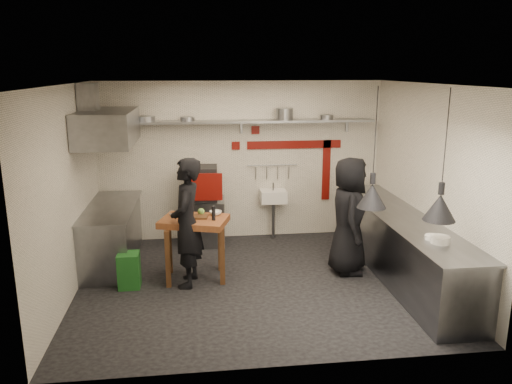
{
  "coord_description": "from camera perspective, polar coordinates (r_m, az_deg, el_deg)",
  "views": [
    {
      "loc": [
        -0.81,
        -6.61,
        3.0
      ],
      "look_at": [
        0.04,
        0.3,
        1.27
      ],
      "focal_mm": 35.0,
      "sensor_mm": 36.0,
      "label": 1
    }
  ],
  "objects": [
    {
      "name": "red_tile_b",
      "position": [
        8.82,
        -2.33,
        5.31
      ],
      "size": [
        0.14,
        0.02,
        0.14
      ],
      "primitive_type": "cube",
      "color": "#650D08",
      "rests_on": "wall_back"
    },
    {
      "name": "wall_left",
      "position": [
        7.01,
        -20.75,
        -0.19
      ],
      "size": [
        0.04,
        4.2,
        2.8
      ],
      "primitive_type": "cube",
      "color": "beige",
      "rests_on": "floor"
    },
    {
      "name": "shelf_bracket_right",
      "position": [
        9.15,
        10.35,
        7.56
      ],
      "size": [
        0.04,
        0.06,
        0.24
      ],
      "primitive_type": "cube",
      "color": "slate",
      "rests_on": "wall_back"
    },
    {
      "name": "oven_glass",
      "position": [
        8.33,
        -5.71,
        0.6
      ],
      "size": [
        0.34,
        0.03,
        0.34
      ],
      "primitive_type": "cube",
      "rotation": [
        0.0,
        0.0,
        -0.06
      ],
      "color": "black",
      "rests_on": "oven_door"
    },
    {
      "name": "counter_left",
      "position": [
        8.18,
        -16.12,
        -4.8
      ],
      "size": [
        0.7,
        1.9,
        0.9
      ],
      "primitive_type": "cube",
      "color": "slate",
      "rests_on": "floor"
    },
    {
      "name": "cutting_board",
      "position": [
        7.22,
        -6.76,
        -2.81
      ],
      "size": [
        0.34,
        0.26,
        0.02
      ],
      "primitive_type": "cube",
      "rotation": [
        0.0,
        0.0,
        -0.14
      ],
      "color": "#4C2D17",
      "rests_on": "prep_table"
    },
    {
      "name": "red_tile_a",
      "position": [
        8.82,
        -0.06,
        7.09
      ],
      "size": [
        0.14,
        0.02,
        0.14
      ],
      "primitive_type": "cube",
      "color": "#650D08",
      "rests_on": "wall_back"
    },
    {
      "name": "ceiling",
      "position": [
        6.66,
        -0.02,
        12.21
      ],
      "size": [
        5.0,
        5.0,
        0.0
      ],
      "primitive_type": "plane",
      "color": "beige",
      "rests_on": "floor"
    },
    {
      "name": "oven_stand",
      "position": [
        8.75,
        -5.8,
        -3.42
      ],
      "size": [
        0.7,
        0.64,
        0.8
      ],
      "primitive_type": "cube",
      "rotation": [
        0.0,
        0.0,
        -0.06
      ],
      "color": "slate",
      "rests_on": "floor"
    },
    {
      "name": "prep_table",
      "position": [
        7.34,
        -6.99,
        -6.43
      ],
      "size": [
        1.07,
        0.88,
        0.92
      ],
      "primitive_type": null,
      "rotation": [
        0.0,
        0.0,
        -0.29
      ],
      "color": "brown",
      "rests_on": "floor"
    },
    {
      "name": "shelf_bracket_mid",
      "position": [
        8.77,
        -1.69,
        7.51
      ],
      "size": [
        0.04,
        0.06,
        0.24
      ],
      "primitive_type": "cube",
      "color": "slate",
      "rests_on": "wall_back"
    },
    {
      "name": "heat_lamp_far",
      "position": [
        6.04,
        20.74,
        3.86
      ],
      "size": [
        0.43,
        0.43,
        1.52
      ],
      "primitive_type": null,
      "rotation": [
        0.0,
        0.0,
        -0.16
      ],
      "color": "black",
      "rests_on": "ceiling"
    },
    {
      "name": "wall_front",
      "position": [
        4.86,
        3.03,
        -5.34
      ],
      "size": [
        5.0,
        0.04,
        2.8
      ],
      "primitive_type": "cube",
      "color": "beige",
      "rests_on": "floor"
    },
    {
      "name": "lemon_b",
      "position": [
        6.98,
        -8.14,
        -3.22
      ],
      "size": [
        0.1,
        0.1,
        0.08
      ],
      "primitive_type": "sphere",
      "rotation": [
        0.0,
        0.0,
        0.42
      ],
      "color": "yellow",
      "rests_on": "prep_table"
    },
    {
      "name": "veg_ball",
      "position": [
        7.32,
        -6.29,
        -2.25
      ],
      "size": [
        0.12,
        0.12,
        0.1
      ],
      "primitive_type": "sphere",
      "rotation": [
        0.0,
        0.0,
        0.16
      ],
      "color": "#68993D",
      "rests_on": "prep_table"
    },
    {
      "name": "counter_right",
      "position": [
        7.68,
        16.2,
        -6.04
      ],
      "size": [
        0.7,
        3.8,
        0.9
      ],
      "primitive_type": "cube",
      "color": "slate",
      "rests_on": "floor"
    },
    {
      "name": "steel_tray",
      "position": [
        7.35,
        -9.13,
        -2.58
      ],
      "size": [
        0.19,
        0.16,
        0.03
      ],
      "primitive_type": "cube",
      "rotation": [
        0.0,
        0.0,
        0.32
      ],
      "color": "slate",
      "rests_on": "prep_table"
    },
    {
      "name": "utensil_rail",
      "position": [
        8.94,
        1.87,
        3.09
      ],
      "size": [
        0.9,
        0.02,
        0.02
      ],
      "primitive_type": "cylinder",
      "rotation": [
        0.0,
        1.57,
        0.0
      ],
      "color": "slate",
      "rests_on": "wall_back"
    },
    {
      "name": "sink_tap",
      "position": [
        8.88,
        1.99,
        0.63
      ],
      "size": [
        0.03,
        0.03,
        0.14
      ],
      "primitive_type": "cylinder",
      "color": "slate",
      "rests_on": "hand_sink"
    },
    {
      "name": "floor",
      "position": [
        7.31,
        -0.02,
        -10.32
      ],
      "size": [
        5.0,
        5.0,
        0.0
      ],
      "primitive_type": "plane",
      "color": "black",
      "rests_on": "ground"
    },
    {
      "name": "pepper_mill",
      "position": [
        7.04,
        -4.87,
        -2.45
      ],
      "size": [
        0.06,
        0.06,
        0.2
      ],
      "primitive_type": "cylinder",
      "rotation": [
        0.0,
        0.0,
        -0.11
      ],
      "color": "black",
      "rests_on": "prep_table"
    },
    {
      "name": "hood_duct",
      "position": [
        7.83,
        -18.63,
        9.92
      ],
      "size": [
        0.28,
        0.28,
        0.5
      ],
      "primitive_type": "cube",
      "color": "slate",
      "rests_on": "ceiling"
    },
    {
      "name": "wall_right",
      "position": [
        7.57,
        19.13,
        0.94
      ],
      "size": [
        0.04,
        4.2,
        2.8
      ],
      "primitive_type": "cube",
      "color": "beige",
      "rests_on": "floor"
    },
    {
      "name": "red_band_vert",
      "position": [
        9.19,
        8.02,
        2.49
      ],
      "size": [
        0.14,
        0.02,
        1.1
      ],
      "primitive_type": "cube",
      "color": "#650D08",
      "rests_on": "wall_back"
    },
    {
      "name": "green_bin",
      "position": [
        7.3,
        -14.3,
        -8.66
      ],
      "size": [
        0.3,
        0.3,
        0.5
      ],
      "primitive_type": "cube",
      "rotation": [
        0.0,
        0.0,
        0.01
      ],
      "color": "#17501A",
      "rests_on": "floor"
    },
    {
      "name": "wall_back",
      "position": [
        8.89,
        -1.68,
        3.56
      ],
      "size": [
        5.0,
        0.04,
        2.8
      ],
      "primitive_type": "cube",
      "color": "beige",
      "rests_on": "floor"
    },
    {
      "name": "pan_far_left",
      "position": [
        8.61,
        -12.47,
        8.17
      ],
      "size": [
        0.41,
        0.41,
        0.09
      ],
      "primitive_type": "cylinder",
      "rotation": [
        0.0,
        0.0,
        -0.42
      ],
      "color": "slate",
      "rests_on": "back_shelf"
    },
    {
      "name": "small_bowl_right",
      "position": [
        6.62,
        19.58,
        -4.92
      ],
      "size": [
        0.23,
        0.23,
        0.05
      ],
      "primitive_type": "cylinder",
      "rotation": [
        0.0,
        0.0,
        -0.16
      ],
      "color": "silver",
      "rests_on": "counter_right_top"
    },
    {
      "name": "plate_stack",
      "position": [
        6.5,
        20.32,
        -5.15
      ],
      "size": [
        0.28,
        0.28,
        0.09
      ],
      "primitive_type": "cylinder",
      "rotation": [
        0.0,
        0.0,
        -0.25
      ],
      "color": "silver",
      "rests_on": "counter_right_top"
    },
    {
      "name": "combi_oven",
      "position": [
        8.6,
        -6.26,
        1.02
      ],
      "size": [
        0.57,
        0.53,
        0.58
      ],
      "primitive_type": "cube",
      "rotation": [
        0.0,
        0.0,
        -0.06
      ],
      "color": "black",
      "rests_on": "oven_stand"
    },
    {
      "name": "pan_right",
      "position": [
        8.87,
        8.07,
        8.49
      ],
      "size": [
        0.3,
        0.3,
        0.08
      ],
      "primitive_type": "cylinder",
      "rotation": [
        0.0,
        0.0,
        0.36
      ],
      "color": "slate",
      "rests_on": "back_shelf"
    },
    {
      "name": "hand_sink",
      "position": [
        8.92,
        1.98,
        -0.49
      ],
      "size": [
        0.46,
        0.34,
        0.22
      ],
      "primitive_type": "cube",
      "color": "silver",
      "rests_on": "wall_back"
    },
    {
      "name": "pan_mid_left",
      "position": [
        8.57,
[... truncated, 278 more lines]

